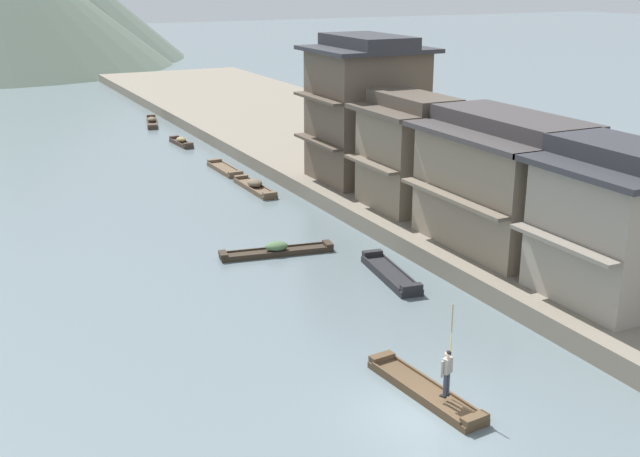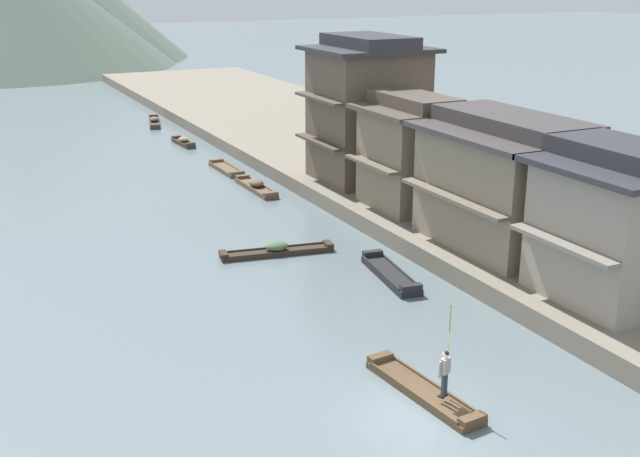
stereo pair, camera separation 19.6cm
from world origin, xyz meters
The scene contains 14 objects.
ground_plane centered at (0.00, 0.00, 0.00)m, with size 400.00×400.00×0.00m, color slate.
riverbank_right centered at (16.31, 30.00, 0.45)m, with size 18.00×110.00×0.90m, color slate.
boat_foreground_poled centered at (0.87, 1.12, 0.14)m, with size 1.51×5.17×0.43m.
boatman_person centered at (0.99, 0.12, 1.44)m, with size 0.52×0.38×3.04m.
boat_moored_nearest centered at (5.43, 27.44, 0.24)m, with size 1.05×5.09×0.72m.
boat_moored_second centered at (5.57, 52.89, 0.21)m, with size 2.13×5.58×0.67m.
boat_moored_third centered at (5.27, 10.56, 0.18)m, with size 1.73×4.95×0.55m.
boat_moored_far centered at (5.30, 42.92, 0.23)m, with size 1.03×3.58×0.64m.
boat_midriver_drifting centered at (1.89, 15.73, 0.20)m, with size 5.69×1.81×0.65m.
boat_midriver_upstream centered at (5.44, 33.07, 0.14)m, with size 1.18×4.46×0.43m.
house_waterfront_nearest centered at (11.06, 3.10, 3.91)m, with size 6.27×6.16×6.14m.
house_waterfront_second centered at (11.33, 10.23, 3.89)m, with size 6.80×8.36×6.14m.
house_waterfront_tall centered at (10.67, 17.53, 3.92)m, with size 5.49×5.65×6.14m.
house_waterfront_narrow centered at (11.45, 23.93, 5.20)m, with size 7.06×6.25×8.74m.
Camera 1 is at (-12.42, -18.05, 13.19)m, focal length 44.61 mm.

